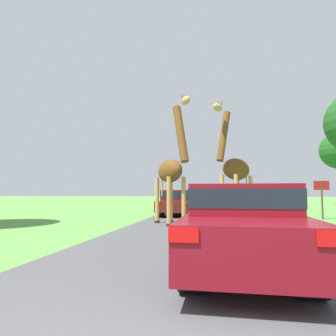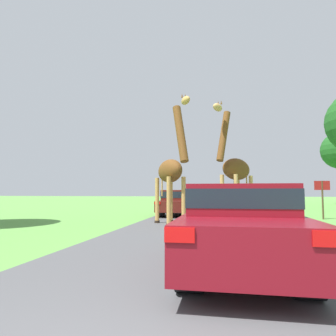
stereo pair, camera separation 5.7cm
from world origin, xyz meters
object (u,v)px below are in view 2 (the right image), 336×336
giraffe_near_road (171,169)px  car_queue_right (252,202)px  sign_post (322,193)px  car_queue_left (233,198)px  giraffe_companion (235,170)px  car_lead_maroon (240,224)px  car_far_ahead (178,202)px

giraffe_near_road → car_queue_right: size_ratio=1.13×
sign_post → car_queue_left: bearing=111.4°
giraffe_companion → car_queue_right: 6.50m
car_lead_maroon → sign_post: (4.44, 10.14, 0.50)m
car_far_ahead → giraffe_near_road: bearing=-85.0°
giraffe_near_road → car_lead_maroon: bearing=76.9°
giraffe_companion → car_far_ahead: 5.18m
giraffe_near_road → car_queue_right: bearing=-151.0°
giraffe_companion → car_queue_right: bearing=-72.4°
car_queue_left → car_far_ahead: (-3.27, -8.78, -0.03)m
giraffe_near_road → car_queue_left: (2.86, 13.46, -1.45)m
car_far_ahead → sign_post: size_ratio=2.22×
car_queue_right → car_queue_left: car_queue_left is taller
car_queue_right → sign_post: 4.55m
car_queue_right → sign_post: (2.97, -3.39, 0.58)m
car_lead_maroon → car_queue_left: bearing=88.4°
giraffe_companion → sign_post: bearing=-117.4°
giraffe_near_road → car_far_ahead: 4.92m
car_far_ahead → car_lead_maroon: bearing=-76.5°
car_queue_right → sign_post: sign_post is taller
car_lead_maroon → car_far_ahead: bearing=103.5°
car_queue_left → car_lead_maroon: bearing=-91.6°
car_queue_left → sign_post: sign_post is taller
car_queue_left → car_far_ahead: size_ratio=1.14×
giraffe_near_road → car_far_ahead: giraffe_near_road is taller
car_lead_maroon → sign_post: size_ratio=2.35×
giraffe_companion → car_queue_left: giraffe_companion is taller
car_queue_right → sign_post: size_ratio=2.42×
giraffe_near_road → car_queue_left: giraffe_near_road is taller
car_queue_right → car_far_ahead: (-4.19, -2.23, 0.05)m
car_queue_left → giraffe_companion: bearing=-91.3°
car_queue_right → car_queue_left: 6.62m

